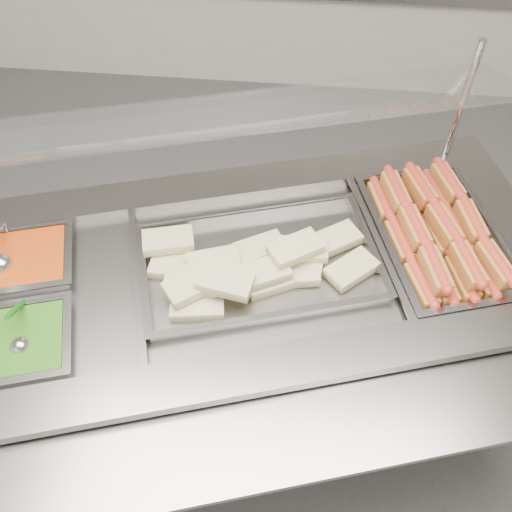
# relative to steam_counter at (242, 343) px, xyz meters

# --- Properties ---
(ground) EXTENTS (6.00, 6.00, 0.00)m
(ground) POSITION_rel_steam_counter_xyz_m (-0.14, -0.28, -0.44)
(ground) COLOR #525254
(ground) RESTS_ON ground
(steam_counter) EXTENTS (1.99, 1.31, 0.88)m
(steam_counter) POSITION_rel_steam_counter_xyz_m (0.00, 0.00, 0.00)
(steam_counter) COLOR gray
(steam_counter) RESTS_ON ground
(tray_rail) EXTENTS (1.75, 0.84, 0.05)m
(tray_rail) POSITION_rel_steam_counter_xyz_m (0.15, -0.48, 0.39)
(tray_rail) COLOR gray
(tray_rail) RESTS_ON steam_counter
(sneeze_guard) EXTENTS (1.62, 0.74, 0.43)m
(sneeze_guard) POSITION_rel_steam_counter_xyz_m (-0.06, 0.20, 0.80)
(sneeze_guard) COLOR silver
(sneeze_guard) RESTS_ON steam_counter
(pan_hotdogs) EXTENTS (0.47, 0.61, 0.10)m
(pan_hotdogs) POSITION_rel_steam_counter_xyz_m (0.58, 0.18, 0.40)
(pan_hotdogs) COLOR gray
(pan_hotdogs) RESTS_ON steam_counter
(pan_wraps) EXTENTS (0.75, 0.57, 0.07)m
(pan_wraps) POSITION_rel_steam_counter_xyz_m (0.06, 0.02, 0.41)
(pan_wraps) COLOR gray
(pan_wraps) RESTS_ON steam_counter
(pan_beans) EXTENTS (0.35, 0.31, 0.10)m
(pan_beans) POSITION_rel_steam_counter_xyz_m (-0.64, -0.05, 0.40)
(pan_beans) COLOR gray
(pan_beans) RESTS_ON steam_counter
(pan_peas) EXTENTS (0.35, 0.31, 0.10)m
(pan_peas) POSITION_rel_steam_counter_xyz_m (-0.56, -0.32, 0.40)
(pan_peas) COLOR gray
(pan_peas) RESTS_ON steam_counter
(hotdogs_in_buns) EXTENTS (0.39, 0.55, 0.11)m
(hotdogs_in_buns) POSITION_rel_steam_counter_xyz_m (0.57, 0.17, 0.45)
(hotdogs_in_buns) COLOR #915D1E
(hotdogs_in_buns) RESTS_ON pan_hotdogs
(tortilla_wraps) EXTENTS (0.70, 0.40, 0.10)m
(tortilla_wraps) POSITION_rel_steam_counter_xyz_m (0.04, -0.02, 0.45)
(tortilla_wraps) COLOR #CDC089
(tortilla_wraps) RESTS_ON pan_wraps
(ladle) EXTENTS (0.08, 0.18, 0.15)m
(ladle) POSITION_rel_steam_counter_xyz_m (-0.68, -0.07, 0.45)
(ladle) COLOR silver
(ladle) RESTS_ON pan_beans
(serving_spoon) EXTENTS (0.08, 0.17, 0.14)m
(serving_spoon) POSITION_rel_steam_counter_xyz_m (-0.53, -0.31, 0.45)
(serving_spoon) COLOR silver
(serving_spoon) RESTS_ON pan_peas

